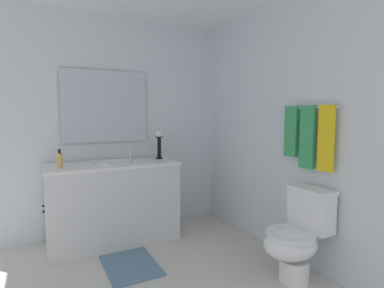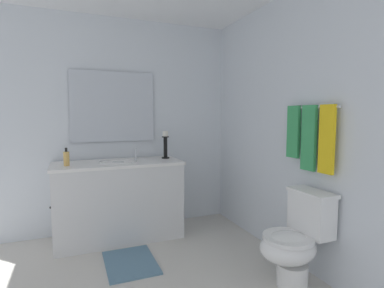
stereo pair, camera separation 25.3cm
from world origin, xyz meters
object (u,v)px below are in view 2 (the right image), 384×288
at_px(soap_bottle, 66,158).
at_px(bath_mat, 130,263).
at_px(sink_basin, 118,165).
at_px(towel_bar, 312,108).
at_px(towel_near_corner, 327,139).
at_px(towel_near_vanity, 293,132).
at_px(towel_center, 309,138).
at_px(vanity_cabinet, 119,200).
at_px(mirror, 113,107).
at_px(candle_holder_tall, 165,144).
at_px(toilet, 295,241).

xyz_separation_m(soap_bottle, bath_mat, (0.57, 0.51, -0.91)).
xyz_separation_m(sink_basin, towel_bar, (1.36, 1.36, 0.60)).
relative_size(sink_basin, towel_near_corner, 0.76).
bearing_deg(towel_near_vanity, bath_mat, -112.17).
height_order(towel_bar, towel_center, towel_center).
bearing_deg(towel_near_corner, towel_near_vanity, 180.00).
relative_size(sink_basin, towel_near_vanity, 0.89).
relative_size(vanity_cabinet, sink_basin, 3.36).
distance_m(mirror, towel_near_vanity, 1.99).
xyz_separation_m(mirror, towel_center, (1.64, 1.34, -0.28)).
bearing_deg(candle_holder_tall, sink_basin, -81.85).
bearing_deg(towel_near_vanity, sink_basin, -131.17).
relative_size(towel_center, towel_near_corner, 1.01).
relative_size(soap_bottle, towel_center, 0.34).
distance_m(mirror, bath_mat, 1.69).
height_order(sink_basin, toilet, sink_basin).
relative_size(sink_basin, candle_holder_tall, 1.27).
height_order(mirror, toilet, mirror).
bearing_deg(candle_holder_tall, vanity_cabinet, -81.86).
bearing_deg(mirror, toilet, 33.06).
distance_m(candle_holder_tall, towel_bar, 1.69).
height_order(soap_bottle, towel_near_vanity, towel_near_vanity).
bearing_deg(towel_near_corner, sink_basin, -139.02).
xyz_separation_m(mirror, candle_holder_tall, (0.20, 0.56, -0.43)).
distance_m(soap_bottle, toilet, 2.23).
height_order(candle_holder_tall, towel_near_vanity, towel_near_vanity).
height_order(towel_near_vanity, towel_center, same).
bearing_deg(soap_bottle, sink_basin, 96.65).
distance_m(towel_near_corner, bath_mat, 1.99).
xyz_separation_m(vanity_cabinet, towel_bar, (1.36, 1.36, 0.98)).
height_order(vanity_cabinet, bath_mat, vanity_cabinet).
distance_m(mirror, candle_holder_tall, 0.73).
bearing_deg(bath_mat, towel_center, 61.38).
distance_m(mirror, toilet, 2.34).
bearing_deg(toilet, candle_holder_tall, -159.45).
xyz_separation_m(mirror, towel_near_vanity, (1.45, 1.34, -0.24)).
bearing_deg(mirror, towel_near_vanity, 42.72).
bearing_deg(vanity_cabinet, bath_mat, 0.00).
relative_size(towel_bar, towel_near_corner, 1.05).
distance_m(vanity_cabinet, towel_center, 2.04).
bearing_deg(towel_near_corner, soap_bottle, -128.68).
xyz_separation_m(candle_holder_tall, towel_center, (1.44, 0.78, 0.15)).
height_order(mirror, candle_holder_tall, mirror).
relative_size(vanity_cabinet, mirror, 1.45).
xyz_separation_m(candle_holder_tall, towel_bar, (1.44, 0.80, 0.40)).
height_order(sink_basin, candle_holder_tall, candle_holder_tall).
relative_size(candle_holder_tall, towel_center, 0.60).
relative_size(candle_holder_tall, towel_near_vanity, 0.70).
height_order(toilet, bath_mat, toilet).
bearing_deg(bath_mat, towel_near_vanity, 67.83).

